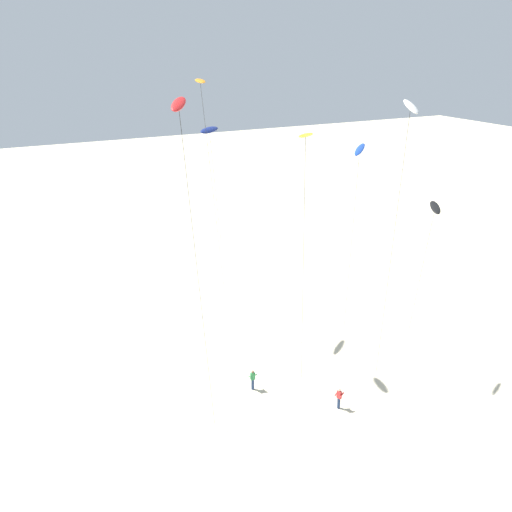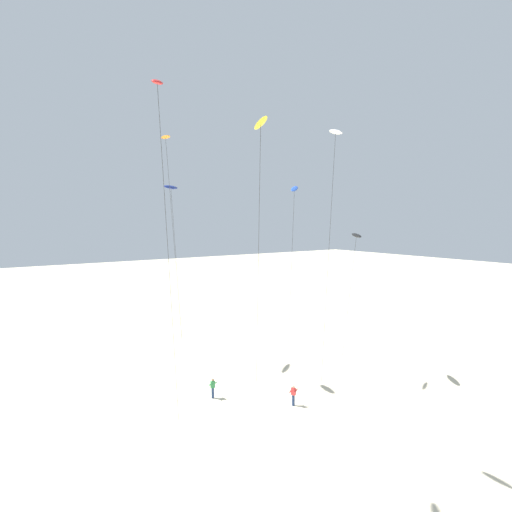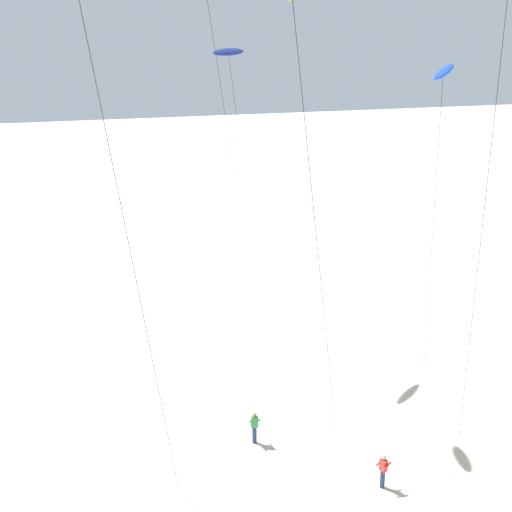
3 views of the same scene
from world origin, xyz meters
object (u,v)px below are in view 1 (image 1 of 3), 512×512
(kite_navy, at_px, (210,132))
(kite_flyer_nearest, at_px, (339,398))
(kite_red, at_px, (180,117))
(kite_yellow, at_px, (305,150))
(kite_flyer_middle, at_px, (253,379))
(kite_orange, at_px, (201,87))
(kite_white, at_px, (410,111))
(kite_black, at_px, (435,209))
(kite_blue, at_px, (359,156))

(kite_navy, xyz_separation_m, kite_flyer_nearest, (2.78, -16.67, -17.09))
(kite_red, relative_size, kite_flyer_nearest, 13.72)
(kite_navy, relative_size, kite_yellow, 0.87)
(kite_yellow, bearing_deg, kite_flyer_middle, 82.55)
(kite_yellow, distance_m, kite_orange, 16.21)
(kite_navy, xyz_separation_m, kite_flyer_middle, (-1.78, -11.70, -17.09))
(kite_navy, xyz_separation_m, kite_white, (5.64, -18.04, 3.32))
(kite_black, bearing_deg, kite_yellow, -158.62)
(kite_navy, xyz_separation_m, kite_yellow, (-2.87, -20.04, 1.99))
(kite_black, bearing_deg, kite_navy, 132.34)
(kite_yellow, distance_m, kite_black, 18.04)
(kite_yellow, height_order, kite_white, kite_white)
(kite_white, height_order, kite_flyer_nearest, kite_white)
(kite_flyer_middle, bearing_deg, kite_flyer_nearest, -47.46)
(kite_yellow, bearing_deg, kite_flyer_nearest, 30.80)
(kite_navy, distance_m, kite_flyer_middle, 20.78)
(kite_blue, relative_size, kite_flyer_nearest, 10.86)
(kite_blue, xyz_separation_m, kite_flyer_nearest, (-4.75, -5.78, -16.26))
(kite_orange, bearing_deg, kite_black, -33.82)
(kite_orange, xyz_separation_m, kite_flyer_middle, (0.42, -7.74, -21.07))
(kite_yellow, bearing_deg, kite_black, 21.38)
(kite_flyer_nearest, bearing_deg, kite_navy, 99.48)
(kite_navy, height_order, kite_red, kite_red)
(kite_flyer_nearest, relative_size, kite_flyer_middle, 1.00)
(kite_red, distance_m, kite_flyer_middle, 23.44)
(kite_orange, bearing_deg, kite_white, -60.90)
(kite_navy, bearing_deg, kite_white, -72.63)
(kite_flyer_middle, bearing_deg, kite_black, -8.81)
(kite_black, height_order, kite_orange, kite_orange)
(kite_orange, bearing_deg, kite_navy, 61.00)
(kite_yellow, bearing_deg, kite_red, 170.73)
(kite_navy, height_order, kite_blue, kite_navy)
(kite_black, bearing_deg, kite_white, -149.87)
(kite_yellow, height_order, kite_blue, kite_yellow)
(kite_navy, bearing_deg, kite_flyer_middle, -98.64)
(kite_orange, bearing_deg, kite_yellow, -92.40)
(kite_red, height_order, kite_orange, kite_red)
(kite_white, distance_m, kite_flyer_middle, 22.62)
(kite_yellow, relative_size, kite_flyer_middle, 12.65)
(kite_blue, xyz_separation_m, kite_flyer_middle, (-9.31, -0.81, -16.26))
(kite_yellow, relative_size, kite_flyer_nearest, 12.65)
(kite_navy, relative_size, kite_black, 1.36)
(kite_red, distance_m, kite_black, 24.09)
(kite_red, xyz_separation_m, kite_blue, (16.71, 8.12, -4.74))
(kite_yellow, relative_size, kite_red, 0.92)
(kite_yellow, xyz_separation_m, kite_flyer_nearest, (5.65, 3.37, -19.07))
(kite_orange, height_order, kite_white, kite_orange)
(kite_white, bearing_deg, kite_yellow, -166.79)
(kite_flyer_nearest, height_order, kite_flyer_middle, same)
(kite_flyer_middle, bearing_deg, kite_red, -135.37)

